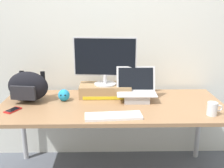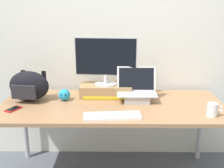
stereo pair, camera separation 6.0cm
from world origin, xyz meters
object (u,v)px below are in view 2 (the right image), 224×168
messenger_backpack (29,86)px  plush_toy (64,95)px  desktop_monitor (106,60)px  coffee_mug (213,110)px  toner_box_yellow (106,90)px  cell_phone (13,109)px  external_keyboard (112,116)px  open_laptop (136,94)px

messenger_backpack → plush_toy: (0.31, -0.00, -0.08)m
desktop_monitor → coffee_mug: bearing=-24.2°
toner_box_yellow → cell_phone: 0.83m
external_keyboard → toner_box_yellow: bearing=92.4°
coffee_mug → plush_toy: 1.25m
coffee_mug → plush_toy: bearing=163.6°
open_laptop → toner_box_yellow: bearing=155.1°
coffee_mug → plush_toy: (-1.20, 0.35, -0.00)m
external_keyboard → messenger_backpack: messenger_backpack is taller
toner_box_yellow → desktop_monitor: desktop_monitor is taller
open_laptop → coffee_mug: size_ratio=2.92×
toner_box_yellow → external_keyboard: bearing=-82.7°
external_keyboard → plush_toy: size_ratio=4.27×
open_laptop → coffee_mug: open_laptop is taller
cell_phone → toner_box_yellow: bearing=53.3°
desktop_monitor → coffee_mug: size_ratio=4.79×
desktop_monitor → messenger_backpack: desktop_monitor is taller
toner_box_yellow → messenger_backpack: 0.70m
cell_phone → coffee_mug: bearing=23.0°
external_keyboard → cell_phone: (-0.81, 0.15, -0.01)m
desktop_monitor → open_laptop: 0.42m
plush_toy → cell_phone: bearing=-148.2°
toner_box_yellow → cell_phone: (-0.75, -0.36, -0.05)m
toner_box_yellow → open_laptop: bearing=-25.5°
desktop_monitor → external_keyboard: (0.07, -0.51, -0.33)m
desktop_monitor → messenger_backpack: (-0.68, -0.12, -0.21)m
cell_phone → plush_toy: bearing=59.2°
coffee_mug → plush_toy: same height
desktop_monitor → cell_phone: 0.90m
open_laptop → coffee_mug: (0.55, -0.35, -0.01)m
plush_toy → desktop_monitor: bearing=19.3°
messenger_backpack → plush_toy: 0.32m
messenger_backpack → toner_box_yellow: bearing=18.3°
coffee_mug → cell_phone: (-1.58, 0.12, -0.05)m
coffee_mug → cell_phone: 1.59m
toner_box_yellow → cell_phone: toner_box_yellow is taller
messenger_backpack → desktop_monitor: bearing=18.2°
toner_box_yellow → cell_phone: bearing=-154.0°
toner_box_yellow → desktop_monitor: size_ratio=0.83×
messenger_backpack → cell_phone: 0.28m
messenger_backpack → cell_phone: (-0.06, -0.24, -0.13)m
toner_box_yellow → external_keyboard: 0.52m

